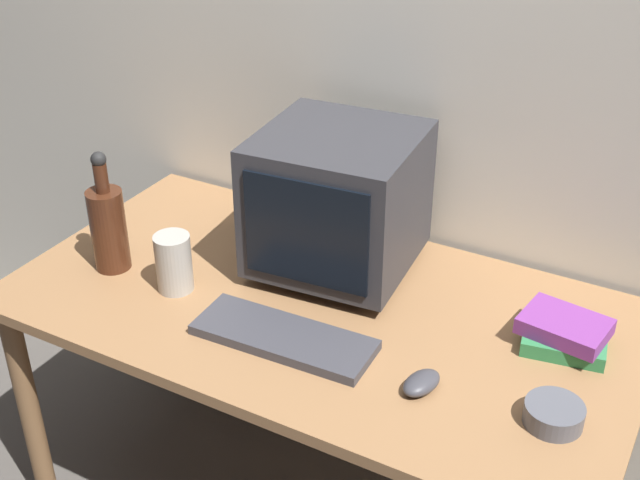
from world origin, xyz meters
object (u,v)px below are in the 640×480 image
bottle_short (259,203)px  metal_canister (174,263)px  crt_monitor (338,201)px  cd_spindle (554,414)px  bottle_tall (108,226)px  book_stack (564,333)px  computer_mouse (421,383)px  keyboard (285,337)px

bottle_short → metal_canister: size_ratio=1.12×
crt_monitor → cd_spindle: 0.74m
bottle_tall → book_stack: size_ratio=1.57×
book_stack → metal_canister: metal_canister is taller
cd_spindle → computer_mouse: bearing=-173.0°
keyboard → metal_canister: (-0.35, 0.06, 0.06)m
book_stack → cd_spindle: size_ratio=1.73×
metal_canister → crt_monitor: bearing=42.9°
crt_monitor → computer_mouse: (0.38, -0.34, -0.17)m
computer_mouse → cd_spindle: 0.27m
bottle_tall → cd_spindle: size_ratio=2.72×
bottle_short → cd_spindle: bearing=-23.6°
computer_mouse → bottle_short: (-0.69, 0.45, 0.04)m
bottle_tall → bottle_short: size_ratio=1.93×
crt_monitor → computer_mouse: 0.54m
crt_monitor → metal_canister: (-0.31, -0.28, -0.12)m
crt_monitor → keyboard: 0.39m
crt_monitor → bottle_tall: crt_monitor is taller
bottle_tall → metal_canister: 0.21m
keyboard → cd_spindle: size_ratio=3.50×
computer_mouse → bottle_tall: (-0.89, 0.06, 0.10)m
computer_mouse → cd_spindle: size_ratio=0.83×
cd_spindle → metal_canister: bearing=178.4°
bottle_tall → crt_monitor: bearing=28.7°
book_stack → computer_mouse: bearing=-127.6°
computer_mouse → book_stack: size_ratio=0.48×
computer_mouse → book_stack: 0.37m
book_stack → cd_spindle: book_stack is taller
bottle_tall → book_stack: 1.14m
crt_monitor → bottle_tall: (-0.51, -0.28, -0.07)m
keyboard → bottle_tall: (-0.56, 0.06, 0.11)m
computer_mouse → book_stack: (0.22, 0.29, 0.02)m
bottle_tall → metal_canister: bearing=-1.2°
keyboard → bottle_tall: size_ratio=1.29×
bottle_tall → cd_spindle: 1.17m
keyboard → computer_mouse: (0.34, -0.00, 0.01)m
book_stack → metal_canister: (-0.91, -0.23, 0.04)m
crt_monitor → computer_mouse: size_ratio=4.16×
keyboard → computer_mouse: computer_mouse is taller
crt_monitor → bottle_tall: bearing=-151.3°
bottle_short → metal_canister: (0.00, -0.39, 0.01)m
crt_monitor → metal_canister: 0.43m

